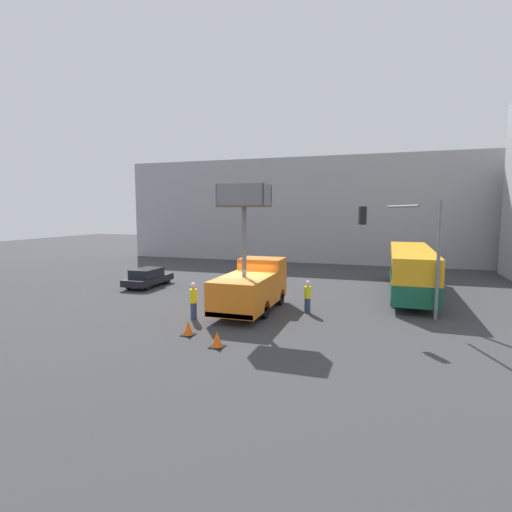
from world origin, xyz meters
The scene contains 10 objects.
ground_plane centered at (0.00, 0.00, 0.00)m, with size 120.00×120.00×0.00m, color #38383A.
building_backdrop_far centered at (0.00, 26.61, 5.59)m, with size 44.00×10.00×11.18m.
utility_truck centered at (0.21, 0.19, 1.52)m, with size 2.50×6.31×6.87m.
city_bus centered at (8.79, 7.83, 1.80)m, with size 2.55×12.34×3.04m.
traffic_light_pole centered at (8.36, 1.04, 4.14)m, with size 3.97×3.72×6.05m.
road_worker_near_truck centered at (-2.05, -2.31, 0.97)m, with size 0.38×0.38×1.92m.
road_worker_directing centered at (3.23, 0.83, 0.88)m, with size 0.38×0.38×1.78m.
traffic_cone_near_truck centered at (0.80, -5.81, 0.31)m, with size 0.58×0.58×0.66m.
traffic_cone_mid_road centered at (-1.07, -4.76, 0.30)m, with size 0.57×0.57×0.65m.
parked_car_curbside centered at (-9.34, 4.64, 0.69)m, with size 1.78×4.23×1.36m.
Camera 1 is at (7.23, -20.24, 5.52)m, focal length 28.00 mm.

